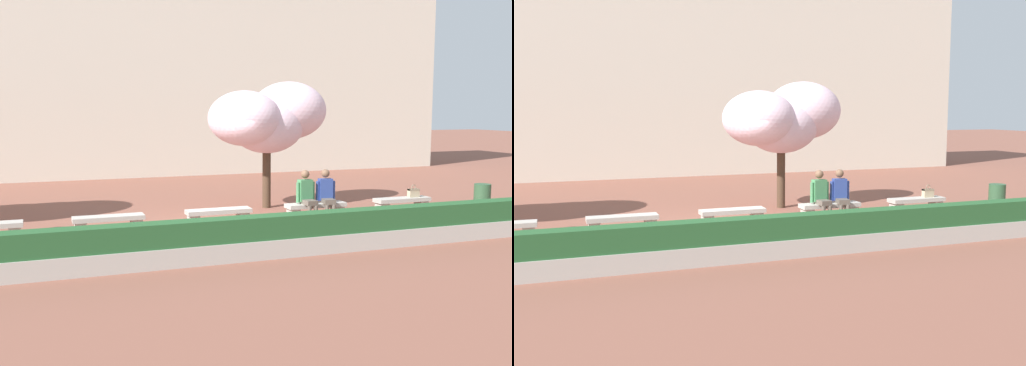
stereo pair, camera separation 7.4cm
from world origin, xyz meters
TOP-DOWN VIEW (x-y plane):
  - ground_plane at (0.00, 0.00)m, footprint 100.00×100.00m
  - building_facade at (0.00, 12.80)m, footprint 28.00×4.00m
  - stone_bench_near_west at (-2.54, 0.00)m, footprint 1.55×0.42m
  - stone_bench_center at (0.00, 0.00)m, footprint 1.55×0.42m
  - stone_bench_near_east at (2.54, 0.00)m, footprint 1.55×0.42m
  - stone_bench_east_end at (5.08, 0.00)m, footprint 1.55×0.42m
  - person_seated_left at (2.27, -0.05)m, footprint 0.51×0.70m
  - person_seated_right at (2.81, -0.05)m, footprint 0.51×0.71m
  - handbag at (5.44, 0.00)m, footprint 0.30×0.15m
  - cherry_tree_main at (2.13, 2.26)m, footprint 3.55×2.37m
  - planter_hedge_foreground at (0.00, -2.98)m, footprint 15.37×0.50m
  - trash_bin at (7.29, -0.50)m, footprint 0.44×0.44m

SIDE VIEW (x-z plane):
  - ground_plane at x=0.00m, z-range 0.00..0.00m
  - stone_bench_near_west at x=-2.54m, z-range 0.07..0.52m
  - stone_bench_center at x=0.00m, z-range 0.07..0.52m
  - stone_bench_near_east at x=2.54m, z-range 0.07..0.52m
  - stone_bench_east_end at x=5.08m, z-range 0.07..0.52m
  - planter_hedge_foreground at x=0.00m, z-range -0.01..0.79m
  - trash_bin at x=7.29m, z-range 0.00..0.78m
  - handbag at x=5.44m, z-range 0.41..0.75m
  - person_seated_left at x=2.27m, z-range 0.05..1.34m
  - person_seated_right at x=2.81m, z-range 0.05..1.34m
  - cherry_tree_main at x=2.13m, z-range 0.75..4.31m
  - building_facade at x=0.00m, z-range 0.00..8.40m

